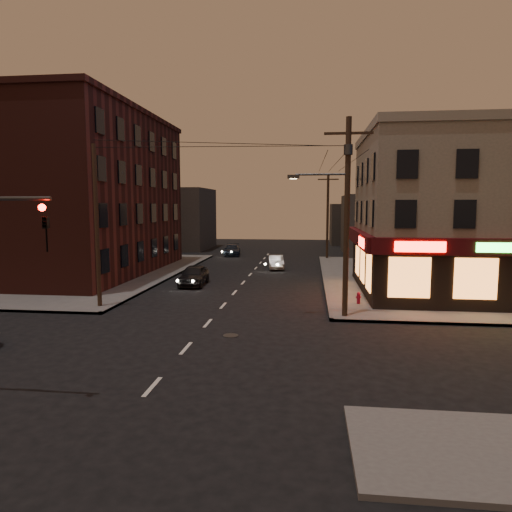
# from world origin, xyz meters

# --- Properties ---
(ground) EXTENTS (120.00, 120.00, 0.00)m
(ground) POSITION_xyz_m (0.00, 0.00, 0.00)
(ground) COLOR black
(ground) RESTS_ON ground
(sidewalk_ne) EXTENTS (24.00, 28.00, 0.15)m
(sidewalk_ne) POSITION_xyz_m (18.00, 19.00, 0.07)
(sidewalk_ne) COLOR #514F4C
(sidewalk_ne) RESTS_ON ground
(sidewalk_nw) EXTENTS (24.00, 28.00, 0.15)m
(sidewalk_nw) POSITION_xyz_m (-18.00, 19.00, 0.07)
(sidewalk_nw) COLOR #514F4C
(sidewalk_nw) RESTS_ON ground
(pizza_building) EXTENTS (15.85, 12.85, 10.50)m
(pizza_building) POSITION_xyz_m (15.93, 13.43, 5.35)
(pizza_building) COLOR gray
(pizza_building) RESTS_ON sidewalk_ne
(brick_apartment) EXTENTS (12.00, 20.00, 13.00)m
(brick_apartment) POSITION_xyz_m (-14.50, 19.00, 6.65)
(brick_apartment) COLOR #461B16
(brick_apartment) RESTS_ON sidewalk_nw
(bg_building_ne_a) EXTENTS (10.00, 12.00, 7.00)m
(bg_building_ne_a) POSITION_xyz_m (14.00, 38.00, 3.50)
(bg_building_ne_a) COLOR #3F3D3A
(bg_building_ne_a) RESTS_ON ground
(bg_building_nw) EXTENTS (9.00, 10.00, 8.00)m
(bg_building_nw) POSITION_xyz_m (-13.00, 42.00, 4.00)
(bg_building_nw) COLOR #3F3D3A
(bg_building_nw) RESTS_ON ground
(bg_building_ne_b) EXTENTS (8.00, 8.00, 6.00)m
(bg_building_ne_b) POSITION_xyz_m (12.00, 52.00, 3.00)
(bg_building_ne_b) COLOR #3F3D3A
(bg_building_ne_b) RESTS_ON ground
(utility_pole_main) EXTENTS (4.20, 0.44, 10.00)m
(utility_pole_main) POSITION_xyz_m (6.68, 5.80, 5.76)
(utility_pole_main) COLOR #382619
(utility_pole_main) RESTS_ON sidewalk_ne
(utility_pole_far) EXTENTS (0.26, 0.26, 9.00)m
(utility_pole_far) POSITION_xyz_m (6.80, 32.00, 4.65)
(utility_pole_far) COLOR #382619
(utility_pole_far) RESTS_ON sidewalk_ne
(utility_pole_west) EXTENTS (0.24, 0.24, 9.00)m
(utility_pole_west) POSITION_xyz_m (-6.80, 6.50, 4.65)
(utility_pole_west) COLOR #382619
(utility_pole_west) RESTS_ON sidewalk_nw
(sedan_near) EXTENTS (1.91, 4.37, 1.47)m
(sedan_near) POSITION_xyz_m (-3.42, 14.53, 0.73)
(sedan_near) COLOR black
(sedan_near) RESTS_ON ground
(sedan_mid) EXTENTS (1.81, 3.92, 1.24)m
(sedan_mid) POSITION_xyz_m (1.87, 23.83, 0.62)
(sedan_mid) COLOR gray
(sedan_mid) RESTS_ON ground
(sedan_far) EXTENTS (2.30, 4.58, 1.28)m
(sedan_far) POSITION_xyz_m (-4.03, 34.41, 0.64)
(sedan_far) COLOR black
(sedan_far) RESTS_ON ground
(fire_hydrant) EXTENTS (0.31, 0.31, 0.69)m
(fire_hydrant) POSITION_xyz_m (7.80, 8.80, 0.52)
(fire_hydrant) COLOR maroon
(fire_hydrant) RESTS_ON sidewalk_ne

